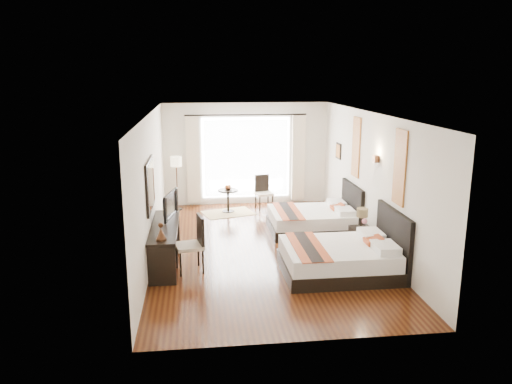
{
  "coord_description": "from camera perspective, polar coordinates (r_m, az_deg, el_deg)",
  "views": [
    {
      "loc": [
        -1.33,
        -9.79,
        3.59
      ],
      "look_at": [
        -0.14,
        0.18,
        1.18
      ],
      "focal_mm": 35.0,
      "sensor_mm": 36.0,
      "label": 1
    }
  ],
  "objects": [
    {
      "name": "art_panel_near",
      "position": [
        9.2,
        16.11,
        2.71
      ],
      "size": [
        0.03,
        0.5,
        1.35
      ],
      "primitive_type": "cube",
      "color": "maroon",
      "rests_on": "wall_headboard"
    },
    {
      "name": "bed_near",
      "position": [
        9.31,
        9.92,
        -7.36
      ],
      "size": [
        2.08,
        1.62,
        1.17
      ],
      "color": "black",
      "rests_on": "floor"
    },
    {
      "name": "side_table",
      "position": [
        13.12,
        -3.21,
        -1.01
      ],
      "size": [
        0.52,
        0.52,
        0.61
      ],
      "primitive_type": "cylinder",
      "color": "black",
      "rests_on": "floor"
    },
    {
      "name": "bed_far",
      "position": [
        11.61,
        6.74,
        -3.12
      ],
      "size": [
        1.95,
        1.52,
        1.1
      ],
      "color": "black",
      "rests_on": "floor"
    },
    {
      "name": "console_desk",
      "position": [
        9.79,
        -10.34,
        -5.87
      ],
      "size": [
        0.5,
        2.2,
        0.76
      ],
      "primitive_type": "cube",
      "color": "black",
      "rests_on": "floor"
    },
    {
      "name": "art_panel_far",
      "position": [
        11.49,
        11.37,
        5.05
      ],
      "size": [
        0.03,
        0.5,
        1.35
      ],
      "primitive_type": "cube",
      "color": "maroon",
      "rests_on": "wall_headboard"
    },
    {
      "name": "window_glass",
      "position": [
        13.78,
        -1.16,
        3.94
      ],
      "size": [
        2.4,
        0.02,
        2.2
      ],
      "primitive_type": "cube",
      "color": "white",
      "rests_on": "wall_window"
    },
    {
      "name": "nightstand",
      "position": [
        10.52,
        11.94,
        -5.33
      ],
      "size": [
        0.41,
        0.51,
        0.49
      ],
      "primitive_type": "cube",
      "color": "black",
      "rests_on": "floor"
    },
    {
      "name": "vase",
      "position": [
        10.28,
        12.27,
        -3.89
      ],
      "size": [
        0.18,
        0.18,
        0.14
      ],
      "primitive_type": "imported",
      "rotation": [
        0.0,
        0.0,
        0.42
      ],
      "color": "black",
      "rests_on": "nightstand"
    },
    {
      "name": "wall_window",
      "position": [
        13.78,
        -1.17,
        4.36
      ],
      "size": [
        4.5,
        0.01,
        2.8
      ],
      "primitive_type": "cube",
      "color": "silver",
      "rests_on": "floor"
    },
    {
      "name": "sheer_curtain",
      "position": [
        13.72,
        -1.14,
        3.9
      ],
      "size": [
        2.3,
        0.02,
        2.1
      ],
      "primitive_type": "cube",
      "color": "white",
      "rests_on": "wall_window"
    },
    {
      "name": "table_lamp",
      "position": [
        10.5,
        12.05,
        -2.47
      ],
      "size": [
        0.23,
        0.23,
        0.37
      ],
      "color": "black",
      "rests_on": "nightstand"
    },
    {
      "name": "jute_rug",
      "position": [
        13.09,
        -3.19,
        -2.4
      ],
      "size": [
        1.46,
        1.18,
        0.01
      ],
      "primitive_type": "cube",
      "rotation": [
        0.0,
        0.0,
        0.28
      ],
      "color": "tan",
      "rests_on": "floor"
    },
    {
      "name": "television",
      "position": [
        10.13,
        -10.2,
        -1.44
      ],
      "size": [
        0.31,
        0.91,
        0.52
      ],
      "primitive_type": "imported",
      "rotation": [
        0.0,
        0.0,
        1.35
      ],
      "color": "black",
      "rests_on": "console_desk"
    },
    {
      "name": "wall_headboard",
      "position": [
        10.65,
        12.98,
        1.3
      ],
      "size": [
        0.01,
        7.5,
        2.8
      ],
      "primitive_type": "cube",
      "color": "silver",
      "rests_on": "floor"
    },
    {
      "name": "fruit_bowl",
      "position": [
        13.08,
        -3.21,
        0.41
      ],
      "size": [
        0.22,
        0.22,
        0.05
      ],
      "primitive_type": "imported",
      "rotation": [
        0.0,
        0.0,
        0.07
      ],
      "color": "#4A291A",
      "rests_on": "side_table"
    },
    {
      "name": "mirror_frame",
      "position": [
        9.49,
        -12.02,
        0.8
      ],
      "size": [
        0.04,
        1.25,
        0.95
      ],
      "primitive_type": "cube",
      "color": "black",
      "rests_on": "wall_desk"
    },
    {
      "name": "drape_right",
      "position": [
        13.9,
        4.85,
        3.9
      ],
      "size": [
        0.35,
        0.14,
        2.35
      ],
      "primitive_type": "cube",
      "color": "beige",
      "rests_on": "floor"
    },
    {
      "name": "wall_desk",
      "position": [
        10.07,
        -11.84,
        0.67
      ],
      "size": [
        0.01,
        7.5,
        2.8
      ],
      "primitive_type": "cube",
      "color": "silver",
      "rests_on": "floor"
    },
    {
      "name": "drape_left",
      "position": [
        13.62,
        -7.21,
        3.64
      ],
      "size": [
        0.35,
        0.14,
        2.35
      ],
      "primitive_type": "cube",
      "color": "beige",
      "rests_on": "floor"
    },
    {
      "name": "window_chair",
      "position": [
        13.41,
        0.89,
        -0.78
      ],
      "size": [
        0.5,
        0.5,
        0.91
      ],
      "rotation": [
        0.0,
        0.0,
        -1.37
      ],
      "color": "beige",
      "rests_on": "floor"
    },
    {
      "name": "desk_chair",
      "position": [
        9.34,
        -7.45,
        -7.1
      ],
      "size": [
        0.57,
        0.57,
        1.05
      ],
      "rotation": [
        0.0,
        0.0,
        3.34
      ],
      "color": "beige",
      "rests_on": "floor"
    },
    {
      "name": "ceiling",
      "position": [
        9.91,
        0.95,
        8.88
      ],
      "size": [
        4.5,
        7.5,
        0.02
      ],
      "primitive_type": "cube",
      "color": "white",
      "rests_on": "wall_headboard"
    },
    {
      "name": "floor_lamp",
      "position": [
        13.29,
        -9.1,
        3.04
      ],
      "size": [
        0.29,
        0.29,
        1.44
      ],
      "color": "black",
      "rests_on": "floor"
    },
    {
      "name": "bronze_figurine",
      "position": [
        8.8,
        -10.81,
        -4.57
      ],
      "size": [
        0.2,
        0.2,
        0.28
      ],
      "primitive_type": null,
      "rotation": [
        0.0,
        0.0,
        0.05
      ],
      "color": "#3F2516",
      "rests_on": "console_desk"
    },
    {
      "name": "wall_sconce",
      "position": [
        10.19,
        13.55,
        3.7
      ],
      "size": [
        0.1,
        0.14,
        0.14
      ],
      "primitive_type": "cube",
      "color": "#3F2516",
      "rests_on": "wall_headboard"
    },
    {
      "name": "wall_entry",
      "position": [
        6.56,
        5.3,
        -6.03
      ],
      "size": [
        4.5,
        0.01,
        2.8
      ],
      "primitive_type": "cube",
      "color": "silver",
      "rests_on": "floor"
    },
    {
      "name": "mirror_glass",
      "position": [
        9.48,
        -11.87,
        0.8
      ],
      "size": [
        0.01,
        1.12,
        0.82
      ],
      "primitive_type": "cube",
      "color": "white",
      "rests_on": "mirror_frame"
    },
    {
      "name": "floor",
      "position": [
        10.51,
        0.89,
        -6.48
      ],
      "size": [
        4.5,
        7.5,
        0.01
      ],
      "primitive_type": "cube",
      "color": "#331409",
      "rests_on": "ground"
    }
  ]
}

